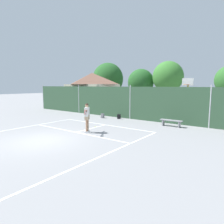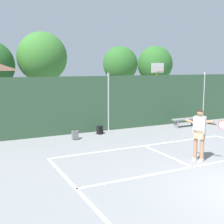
% 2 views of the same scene
% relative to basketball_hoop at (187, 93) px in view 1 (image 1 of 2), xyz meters
% --- Properties ---
extents(ground_plane, '(120.00, 120.00, 0.00)m').
position_rel_basketball_hoop_xyz_m(ground_plane, '(-4.35, -10.91, -2.31)').
color(ground_plane, gray).
extents(court_markings, '(8.30, 11.10, 0.01)m').
position_rel_basketball_hoop_xyz_m(court_markings, '(-4.35, -10.26, -2.31)').
color(court_markings, white).
rests_on(court_markings, ground).
extents(chainlink_fence, '(26.09, 0.09, 3.00)m').
position_rel_basketball_hoop_xyz_m(chainlink_fence, '(-4.35, -1.91, -0.88)').
color(chainlink_fence, '#2D4C33').
rests_on(chainlink_fence, ground).
extents(basketball_hoop, '(0.90, 0.67, 3.55)m').
position_rel_basketball_hoop_xyz_m(basketball_hoop, '(0.00, 0.00, 0.00)').
color(basketball_hoop, yellow).
rests_on(basketball_hoop, ground).
extents(clubhouse_building, '(5.86, 4.87, 4.52)m').
position_rel_basketball_hoop_xyz_m(clubhouse_building, '(-12.24, 1.75, 0.03)').
color(clubhouse_building, beige).
rests_on(clubhouse_building, ground).
extents(treeline_backdrop, '(25.38, 4.60, 6.55)m').
position_rel_basketball_hoop_xyz_m(treeline_backdrop, '(-7.73, 8.77, 1.49)').
color(treeline_backdrop, brown).
rests_on(treeline_backdrop, ground).
extents(tennis_player, '(0.84, 1.23, 1.85)m').
position_rel_basketball_hoop_xyz_m(tennis_player, '(-3.72, -8.02, -1.20)').
color(tennis_player, silver).
rests_on(tennis_player, ground).
extents(tennis_ball, '(0.07, 0.07, 0.07)m').
position_rel_basketball_hoop_xyz_m(tennis_ball, '(-4.40, -6.49, -2.28)').
color(tennis_ball, '#CCE033').
rests_on(tennis_ball, ground).
extents(backpack_grey, '(0.29, 0.25, 0.46)m').
position_rel_basketball_hoop_xyz_m(backpack_grey, '(-6.59, -3.05, -2.12)').
color(backpack_grey, slate).
rests_on(backpack_grey, ground).
extents(backpack_black, '(0.33, 0.31, 0.46)m').
position_rel_basketball_hoop_xyz_m(backpack_black, '(-5.12, -2.53, -2.12)').
color(backpack_black, black).
rests_on(backpack_black, ground).
extents(courtside_bench, '(1.60, 0.36, 0.48)m').
position_rel_basketball_hoop_xyz_m(courtside_bench, '(-0.16, -3.00, -1.95)').
color(courtside_bench, gray).
rests_on(courtside_bench, ground).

